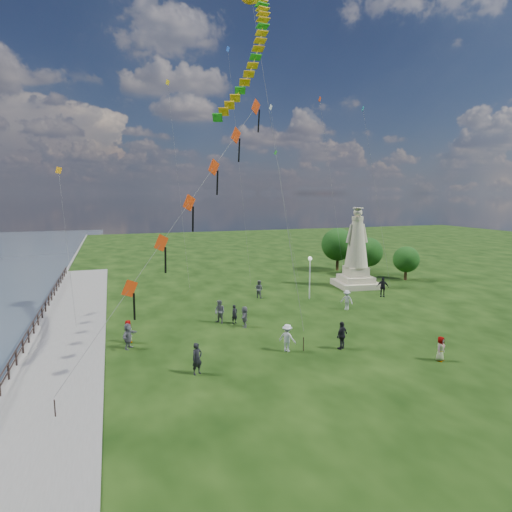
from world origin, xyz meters
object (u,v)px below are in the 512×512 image
object	(u,v)px
person_3	(342,335)
person_5	(128,336)
person_1	(220,312)
person_8	(347,300)
person_6	(235,314)
person_2	(287,338)
person_4	(440,349)
person_9	(383,287)
lamppost	(310,268)
person_7	(259,289)
person_10	(128,331)
person_11	(245,317)
person_0	(197,359)
statue	(356,257)

from	to	relation	value
person_3	person_5	world-z (taller)	person_3
person_1	person_8	world-z (taller)	person_1
person_3	person_6	world-z (taller)	person_3
person_2	person_6	distance (m)	6.93
person_4	person_9	xyz separation A→B (m)	(6.40, 14.90, 0.21)
lamppost	person_7	world-z (taller)	lamppost
person_6	person_8	world-z (taller)	person_8
person_10	person_5	bearing A→B (deg)	161.23
lamppost	person_11	world-z (taller)	lamppost
person_6	person_8	distance (m)	10.31
person_0	person_5	world-z (taller)	person_0
person_0	person_10	size ratio (longest dim) A/B	1.17
statue	person_8	distance (m)	9.93
person_0	person_6	bearing A→B (deg)	35.80
statue	person_9	bearing A→B (deg)	-82.39
person_8	person_1	bearing A→B (deg)	-124.20
statue	lamppost	size ratio (longest dim) A/B	2.09
person_8	person_10	bearing A→B (deg)	-118.02
person_5	person_0	bearing A→B (deg)	-114.69
person_2	person_7	distance (m)	14.15
person_3	person_9	size ratio (longest dim) A/B	0.96
person_1	person_8	size ratio (longest dim) A/B	1.08
statue	person_3	world-z (taller)	statue
person_7	lamppost	bearing A→B (deg)	-150.42
person_6	person_7	world-z (taller)	person_7
person_2	person_3	distance (m)	3.57
person_4	person_3	bearing A→B (deg)	114.20
statue	person_4	xyz separation A→B (m)	(-6.36, -19.69, -2.45)
person_0	person_8	bearing A→B (deg)	5.86
statue	person_7	xyz separation A→B (m)	(-11.52, -1.43, -2.34)
lamppost	person_5	bearing A→B (deg)	-153.90
lamppost	person_3	xyz separation A→B (m)	(-3.88, -12.79, -2.01)
person_2	person_5	bearing A→B (deg)	26.34
person_8	person_3	bearing A→B (deg)	-68.42
statue	person_4	size ratio (longest dim) A/B	5.64
person_2	person_8	distance (m)	11.51
person_1	person_8	xyz separation A→B (m)	(11.36, 0.36, -0.06)
person_6	person_10	xyz separation A→B (m)	(-7.95, -1.81, 0.03)
person_3	person_11	bearing A→B (deg)	-82.27
person_4	person_7	world-z (taller)	person_7
person_2	person_8	xyz separation A→B (m)	(8.73, 7.49, -0.03)
person_5	person_11	world-z (taller)	person_5
statue	person_4	distance (m)	20.84
person_6	person_11	bearing A→B (deg)	-89.66
person_2	person_10	world-z (taller)	person_2
person_8	person_9	bearing A→B (deg)	81.68
statue	person_4	bearing A→B (deg)	-100.75
person_4	person_11	bearing A→B (deg)	104.87
lamppost	person_10	xyz separation A→B (m)	(-16.86, -7.08, -2.17)
person_6	lamppost	bearing A→B (deg)	7.44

